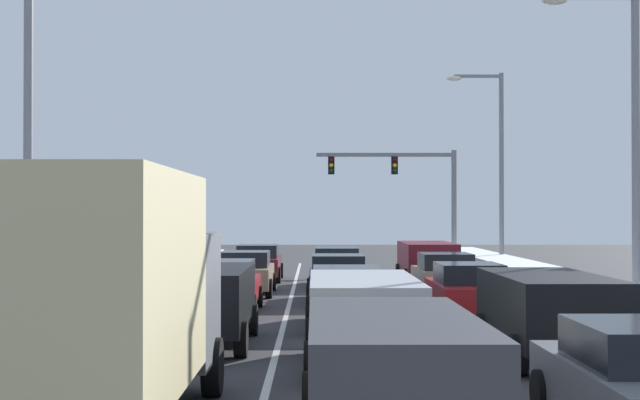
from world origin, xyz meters
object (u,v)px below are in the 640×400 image
Objects in this scene: suv_black_right_lane_second at (548,308)px; sedan_tan_left_lane_fourth at (245,273)px; sedan_red_right_lane_third at (468,291)px; suv_silver_center_lane_second at (363,313)px; box_truck_left_lane_nearest at (98,290)px; sedan_green_center_lane_third at (346,296)px; street_lamp_right_far at (495,155)px; traffic_light_gantry at (411,182)px; street_lamp_left_mid at (42,106)px; sedan_maroon_left_lane_fifth at (258,262)px; suv_charcoal_center_lane_nearest at (393,372)px; suv_black_left_lane_second at (203,299)px; sedan_tan_right_lane_fourth at (445,275)px; street_lamp_right_mid at (623,124)px; suv_maroon_right_lane_fifth at (427,259)px; sedan_navy_center_lane_fourth at (338,278)px; sedan_white_center_lane_fifth at (336,267)px; sedan_red_left_lane_third at (224,286)px.

suv_black_right_lane_second reaches higher than sedan_tan_left_lane_fourth.
sedan_red_right_lane_third is 0.92× the size of suv_silver_center_lane_second.
box_truck_left_lane_nearest is at bearing -138.10° from suv_black_right_lane_second.
street_lamp_right_far reaches higher than sedan_green_center_lane_third.
street_lamp_left_mid is at bearing -112.61° from traffic_light_gantry.
sedan_maroon_left_lane_fifth is (0.37, 28.17, -1.14)m from box_truck_left_lane_nearest.
traffic_light_gantry reaches higher than suv_charcoal_center_lane_nearest.
box_truck_left_lane_nearest reaches higher than suv_black_left_lane_second.
sedan_tan_left_lane_fourth is 0.48× the size of street_lamp_right_far.
suv_silver_center_lane_second is 22.73m from sedan_maroon_left_lane_fifth.
street_lamp_right_mid is at bearing -56.54° from sedan_tan_right_lane_fourth.
suv_maroon_right_lane_fifth and suv_charcoal_center_lane_nearest have the same top height.
street_lamp_right_far reaches higher than sedan_tan_left_lane_fourth.
traffic_light_gantry is 30.64m from street_lamp_left_mid.
sedan_tan_right_lane_fourth is 0.92× the size of suv_black_left_lane_second.
suv_black_left_lane_second is 19.54m from sedan_maroon_left_lane_fifth.
sedan_green_center_lane_third is 1.00× the size of sedan_navy_center_lane_fourth.
sedan_maroon_left_lane_fifth is at bearing -158.31° from street_lamp_right_far.
suv_maroon_right_lane_fifth is 13.34m from street_lamp_right_mid.
traffic_light_gantry is at bearing 80.87° from sedan_green_center_lane_third.
sedan_tan_right_lane_fourth is 21.25m from box_truck_left_lane_nearest.
suv_silver_center_lane_second is at bearing -112.03° from sedan_red_right_lane_third.
suv_silver_center_lane_second reaches higher than sedan_tan_left_lane_fourth.
sedan_green_center_lane_third and sedan_navy_center_lane_fourth have the same top height.
sedan_tan_right_lane_fourth is 5.93m from suv_maroon_right_lane_fifth.
suv_black_right_lane_second reaches higher than sedan_red_right_lane_third.
sedan_red_left_lane_third is at bearing -109.39° from sedan_white_center_lane_fifth.
suv_maroon_right_lane_fifth is 0.52× the size of street_lamp_right_far.
sedan_navy_center_lane_fourth is at bearing 123.39° from sedan_red_right_lane_third.
sedan_navy_center_lane_fourth is at bearing 46.12° from street_lamp_left_mid.
sedan_green_center_lane_third is 4.73m from sedan_red_left_lane_third.
suv_silver_center_lane_second is (-3.57, -20.24, 0.00)m from suv_maroon_right_lane_fifth.
sedan_red_right_lane_third and sedan_maroon_left_lane_fifth have the same top height.
suv_silver_center_lane_second is 6.34m from sedan_green_center_lane_third.
suv_black_left_lane_second is at bearing -30.67° from street_lamp_left_mid.
box_truck_left_lane_nearest reaches higher than sedan_navy_center_lane_fourth.
sedan_white_center_lane_fifth is (-0.05, 19.40, -0.25)m from suv_silver_center_lane_second.
box_truck_left_lane_nearest is at bearing -108.90° from street_lamp_right_far.
sedan_tan_right_lane_fourth is 1.00× the size of sedan_red_left_lane_third.
street_lamp_right_far is at bearing -65.25° from traffic_light_gantry.
sedan_white_center_lane_fifth and sedan_maroon_left_lane_fifth have the same top height.
suv_charcoal_center_lane_nearest is at bearing -89.90° from suv_silver_center_lane_second.
sedan_navy_center_lane_fourth and sedan_tan_left_lane_fourth have the same top height.
sedan_maroon_left_lane_fifth is (0.21, 12.82, 0.00)m from sedan_red_left_lane_third.
sedan_navy_center_lane_fourth is at bearing 90.66° from suv_silver_center_lane_second.
sedan_maroon_left_lane_fifth is at bearing 114.00° from sedan_red_right_lane_third.
street_lamp_right_far is at bearing 77.34° from suv_charcoal_center_lane_nearest.
suv_charcoal_center_lane_nearest reaches higher than sedan_tan_left_lane_fourth.
street_lamp_left_mid is (-14.98, -21.33, -0.06)m from street_lamp_right_far.
sedan_white_center_lane_fifth and sedan_red_left_lane_third have the same top height.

